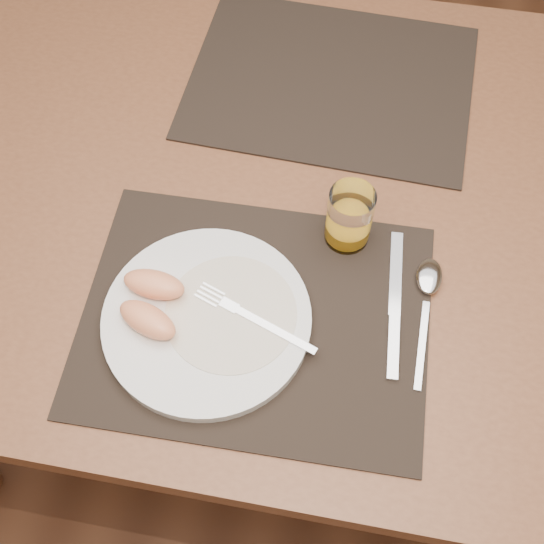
{
  "coord_description": "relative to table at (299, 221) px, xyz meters",
  "views": [
    {
      "loc": [
        0.07,
        -0.6,
        1.55
      ],
      "look_at": [
        -0.02,
        -0.16,
        0.77
      ],
      "focal_mm": 45.0,
      "sensor_mm": 36.0,
      "label": 1
    }
  ],
  "objects": [
    {
      "name": "plate",
      "position": [
        -0.09,
        -0.24,
        0.1
      ],
      "size": [
        0.27,
        0.27,
        0.02
      ],
      "primitive_type": "cylinder",
      "color": "white",
      "rests_on": "placemat_near"
    },
    {
      "name": "plate_dressing",
      "position": [
        -0.06,
        -0.23,
        0.1
      ],
      "size": [
        0.17,
        0.17,
        0.0
      ],
      "color": "white",
      "rests_on": "plate"
    },
    {
      "name": "juice_glass",
      "position": [
        0.07,
        -0.07,
        0.13
      ],
      "size": [
        0.06,
        0.06,
        0.09
      ],
      "color": "white",
      "rests_on": "placemat_near"
    },
    {
      "name": "placemat_far",
      "position": [
        0.01,
        0.22,
        0.09
      ],
      "size": [
        0.46,
        0.37,
        0.0
      ],
      "primitive_type": "cube",
      "rotation": [
        0.0,
        0.0,
        -0.04
      ],
      "color": "black",
      "rests_on": "table"
    },
    {
      "name": "fork",
      "position": [
        -0.04,
        -0.23,
        0.11
      ],
      "size": [
        0.17,
        0.08,
        0.0
      ],
      "color": "silver",
      "rests_on": "plate"
    },
    {
      "name": "ground",
      "position": [
        0.0,
        0.0,
        -0.67
      ],
      "size": [
        5.0,
        5.0,
        0.0
      ],
      "primitive_type": "plane",
      "color": "brown",
      "rests_on": "ground"
    },
    {
      "name": "table",
      "position": [
        0.0,
        0.0,
        0.0
      ],
      "size": [
        1.4,
        0.9,
        0.75
      ],
      "color": "brown",
      "rests_on": "ground"
    },
    {
      "name": "grapefruit_wedges",
      "position": [
        -0.16,
        -0.24,
        0.12
      ],
      "size": [
        0.09,
        0.11,
        0.03
      ],
      "color": "#FF9D68",
      "rests_on": "plate"
    },
    {
      "name": "spoon",
      "position": [
        0.19,
        -0.14,
        0.09
      ],
      "size": [
        0.04,
        0.19,
        0.01
      ],
      "color": "silver",
      "rests_on": "placemat_near"
    },
    {
      "name": "knife",
      "position": [
        0.15,
        -0.19,
        0.09
      ],
      "size": [
        0.03,
        0.22,
        0.01
      ],
      "color": "silver",
      "rests_on": "placemat_near"
    },
    {
      "name": "placemat_near",
      "position": [
        -0.03,
        -0.22,
        0.09
      ],
      "size": [
        0.46,
        0.36,
        0.0
      ],
      "primitive_type": "cube",
      "rotation": [
        0.0,
        0.0,
        0.02
      ],
      "color": "black",
      "rests_on": "table"
    }
  ]
}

